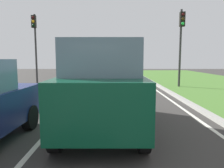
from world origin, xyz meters
name	(u,v)px	position (x,y,z in m)	size (l,w,h in m)	color
ground_plane	(93,97)	(0.00, 14.00, 0.00)	(60.00, 60.00, 0.00)	#383533
lane_line_center	(79,97)	(-0.70, 14.00, 0.00)	(0.12, 32.00, 0.01)	silver
lane_line_right_edge	(165,97)	(3.60, 14.00, 0.00)	(0.12, 32.00, 0.01)	silver
curb_right	(175,96)	(4.10, 14.00, 0.06)	(0.24, 48.00, 0.12)	#9E9B93
car_suv_ahead	(102,85)	(0.69, 9.18, 1.17)	(1.98, 4.51, 2.28)	#0C472D
traffic_light_near_right	(181,35)	(5.36, 17.44, 3.41)	(0.32, 0.50, 5.01)	#2D2D2D
traffic_light_overhead_left	(34,36)	(-4.85, 19.79, 3.56)	(0.32, 0.50, 5.18)	#2D2D2D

